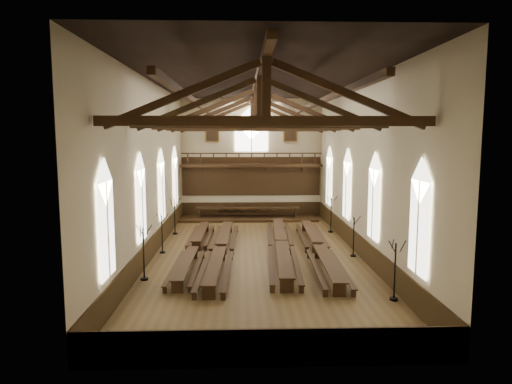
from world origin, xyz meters
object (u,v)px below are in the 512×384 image
refectory_row_b (221,248)px  candelabrum_left_far (175,223)px  candelabrum_right_near (394,282)px  candelabrum_right_far (331,221)px  refectory_row_a (195,247)px  candelabrum_left_mid (162,241)px  candelabrum_right_mid (353,244)px  dais (248,218)px  candelabrum_left_near (144,263)px  high_table (248,209)px  refectory_row_d (319,247)px  refectory_row_c (281,244)px

refectory_row_b → candelabrum_left_far: bearing=119.0°
candelabrum_right_near → candelabrum_right_far: bearing=90.0°
refectory_row_a → candelabrum_right_near: bearing=-40.0°
candelabrum_right_far → candelabrum_left_mid: bearing=-153.7°
refectory_row_b → candelabrum_right_mid: size_ratio=6.00×
dais → candelabrum_left_near: 16.72m
high_table → candelabrum_left_near: 16.71m
refectory_row_b → refectory_row_d: size_ratio=1.00×
refectory_row_a → candelabrum_left_far: size_ratio=5.30×
dais → candelabrum_right_mid: 13.31m
candelabrum_left_near → candelabrum_left_far: bearing=90.0°
candelabrum_left_mid → candelabrum_right_mid: bearing=-5.9°
candelabrum_left_mid → refectory_row_b: bearing=-17.6°
refectory_row_c → dais: refectory_row_c is taller
refectory_row_b → candelabrum_left_far: (-3.50, 6.32, 0.25)m
refectory_row_c → high_table: high_table is taller
refectory_row_a → refectory_row_c: refectory_row_c is taller
candelabrum_left_near → candelabrum_right_mid: bearing=19.6°
refectory_row_d → high_table: bearing=108.6°
candelabrum_right_mid → refectory_row_a: bearing=176.0°
candelabrum_left_mid → candelabrum_right_mid: candelabrum_left_mid is taller
candelabrum_right_near → refectory_row_d: bearing=105.1°
dais → candelabrum_right_far: candelabrum_right_far is taller
refectory_row_d → candelabrum_right_near: 7.53m
candelabrum_left_far → candelabrum_right_mid: (11.10, -6.35, -0.06)m
refectory_row_d → high_table: 12.33m
refectory_row_c → refectory_row_b: bearing=-165.4°
dais → candelabrum_left_near: size_ratio=4.21×
refectory_row_b → candelabrum_left_far: candelabrum_left_far is taller
refectory_row_d → candelabrum_right_near: (1.96, -7.27, 0.26)m
dais → high_table: bearing=91.8°
refectory_row_b → candelabrum_right_near: size_ratio=5.46×
refectory_row_c → refectory_row_d: (2.10, -0.72, -0.03)m
refectory_row_b → refectory_row_c: size_ratio=0.97×
refectory_row_a → dais: size_ratio=1.20×
candelabrum_right_mid → candelabrum_right_far: bearing=90.0°
candelabrum_left_far → refectory_row_c: bearing=-37.4°
dais → candelabrum_left_mid: size_ratio=4.80×
candelabrum_right_near → candelabrum_right_mid: (-0.00, 7.03, -0.07)m
high_table → candelabrum_right_far: (5.89, -5.30, -0.08)m
dais → candelabrum_left_mid: bearing=-115.8°
refectory_row_b → candelabrum_right_near: bearing=-42.9°
refectory_row_c → candelabrum_right_near: bearing=-63.0°
candelabrum_left_near → candelabrum_left_mid: 5.09m
refectory_row_a → refectory_row_c: size_ratio=0.93×
refectory_row_b → refectory_row_d: refectory_row_d is taller
candelabrum_right_mid → candelabrum_left_near: bearing=-160.4°
high_table → candelabrum_left_mid: size_ratio=3.60×
refectory_row_c → candelabrum_left_near: (-7.04, -4.91, 0.26)m
dais → candelabrum_right_far: 7.95m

